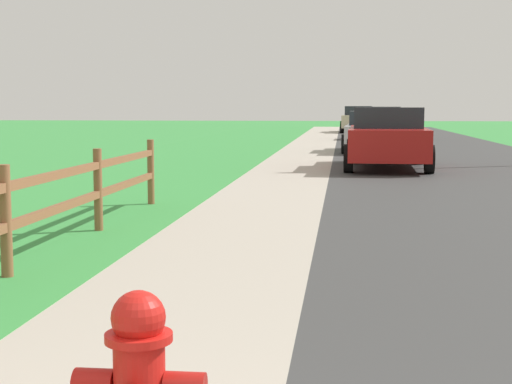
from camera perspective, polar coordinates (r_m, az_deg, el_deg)
ground_plane at (r=26.40m, az=5.75°, el=2.82°), size 120.00×120.00×0.00m
road_asphalt at (r=28.57m, az=12.84°, el=2.96°), size 7.00×66.00×0.01m
curb_concrete at (r=28.59m, az=-0.23°, el=3.12°), size 6.00×66.00×0.01m
grass_verge at (r=28.80m, az=-3.20°, el=3.14°), size 5.00×66.00×0.00m
rail_fence at (r=7.55m, az=-17.92°, el=-1.39°), size 0.11×11.06×1.06m
parked_suv_red at (r=20.34m, az=9.61°, el=3.94°), size 2.23×5.00×1.56m
parked_car_silver at (r=27.75m, az=8.63°, el=4.44°), size 2.25×4.53×1.43m
parked_car_black at (r=38.20m, az=9.24°, el=5.02°), size 2.14×4.66×1.58m
parked_car_beige at (r=48.72m, az=7.54°, el=5.33°), size 2.27×5.09×1.61m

